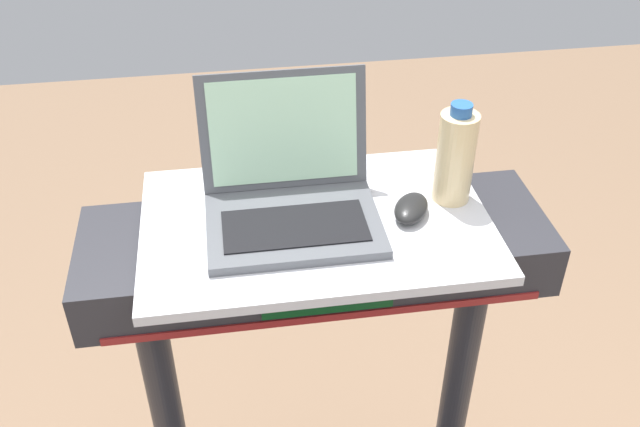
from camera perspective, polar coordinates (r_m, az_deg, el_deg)
desk_board at (r=1.35m, az=-0.32°, el=-0.83°), size 0.66×0.43×0.02m
laptop at (r=1.33m, az=-2.39°, el=1.66°), size 0.32×0.29×0.24m
computer_mouse at (r=1.35m, az=7.32°, el=0.42°), size 0.10×0.12×0.03m
water_bottle at (r=1.37m, az=10.81°, el=4.54°), size 0.07×0.07×0.20m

